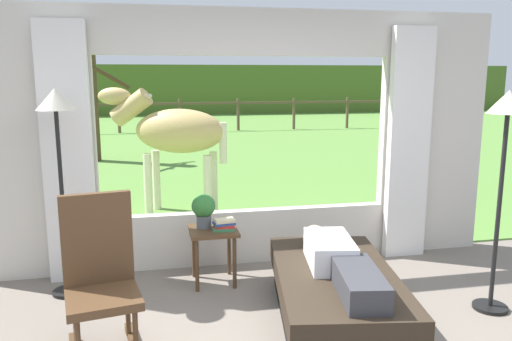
% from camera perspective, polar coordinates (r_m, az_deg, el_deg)
% --- Properties ---
extents(back_wall_with_window, '(5.20, 0.12, 2.55)m').
position_cam_1_polar(back_wall_with_window, '(5.09, -1.04, 3.15)').
color(back_wall_with_window, beige).
rests_on(back_wall_with_window, ground_plane).
extents(curtain_panel_left, '(0.44, 0.10, 2.40)m').
position_cam_1_polar(curtain_panel_left, '(4.94, -20.40, 1.66)').
color(curtain_panel_left, silver).
rests_on(curtain_panel_left, ground_plane).
extents(curtain_panel_right, '(0.44, 0.10, 2.40)m').
position_cam_1_polar(curtain_panel_right, '(5.53, 16.75, 2.78)').
color(curtain_panel_right, silver).
rests_on(curtain_panel_right, ground_plane).
extents(outdoor_pasture_lawn, '(36.00, 21.68, 0.02)m').
position_cam_1_polar(outdoor_pasture_lawn, '(16.00, -8.19, 3.73)').
color(outdoor_pasture_lawn, '#568438').
rests_on(outdoor_pasture_lawn, ground_plane).
extents(distant_hill_ridge, '(36.00, 2.00, 2.40)m').
position_cam_1_polar(distant_hill_ridge, '(25.73, -9.62, 8.94)').
color(distant_hill_ridge, '#486325').
rests_on(distant_hill_ridge, ground_plane).
extents(recliner_sofa, '(1.16, 1.82, 0.42)m').
position_cam_1_polar(recliner_sofa, '(4.14, 8.86, -13.67)').
color(recliner_sofa, black).
rests_on(recliner_sofa, ground_plane).
extents(reclining_person, '(0.43, 1.44, 0.22)m').
position_cam_1_polar(reclining_person, '(3.98, 9.24, -9.97)').
color(reclining_person, silver).
rests_on(reclining_person, recliner_sofa).
extents(rocking_chair, '(0.58, 0.75, 1.12)m').
position_cam_1_polar(rocking_chair, '(3.72, -17.06, -11.45)').
color(rocking_chair, '#4C331E').
rests_on(rocking_chair, ground_plane).
extents(side_table, '(0.44, 0.44, 0.52)m').
position_cam_1_polar(side_table, '(4.75, -4.81, -7.65)').
color(side_table, '#4C331E').
rests_on(side_table, ground_plane).
extents(potted_plant, '(0.22, 0.22, 0.32)m').
position_cam_1_polar(potted_plant, '(4.72, -5.92, -4.28)').
color(potted_plant, '#4C5156').
rests_on(potted_plant, side_table).
extents(book_stack, '(0.21, 0.15, 0.11)m').
position_cam_1_polar(book_stack, '(4.66, -3.58, -6.10)').
color(book_stack, '#337247').
rests_on(book_stack, side_table).
extents(floor_lamp_left, '(0.32, 0.32, 1.81)m').
position_cam_1_polar(floor_lamp_left, '(4.59, -21.42, 4.24)').
color(floor_lamp_left, black).
rests_on(floor_lamp_left, ground_plane).
extents(floor_lamp_right, '(0.32, 0.32, 1.80)m').
position_cam_1_polar(floor_lamp_right, '(4.42, 26.24, 3.59)').
color(floor_lamp_right, black).
rests_on(floor_lamp_right, ground_plane).
extents(horse, '(1.80, 1.00, 1.73)m').
position_cam_1_polar(horse, '(7.00, -9.21, 4.30)').
color(horse, tan).
rests_on(horse, outdoor_pasture_lawn).
extents(pasture_tree, '(1.55, 1.51, 3.08)m').
position_cam_1_polar(pasture_tree, '(11.82, -18.17, 8.42)').
color(pasture_tree, '#4C3823').
rests_on(pasture_tree, outdoor_pasture_lawn).
extents(pasture_fence_line, '(16.10, 0.10, 1.10)m').
position_cam_1_polar(pasture_fence_line, '(17.43, -8.56, 6.71)').
color(pasture_fence_line, brown).
rests_on(pasture_fence_line, outdoor_pasture_lawn).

